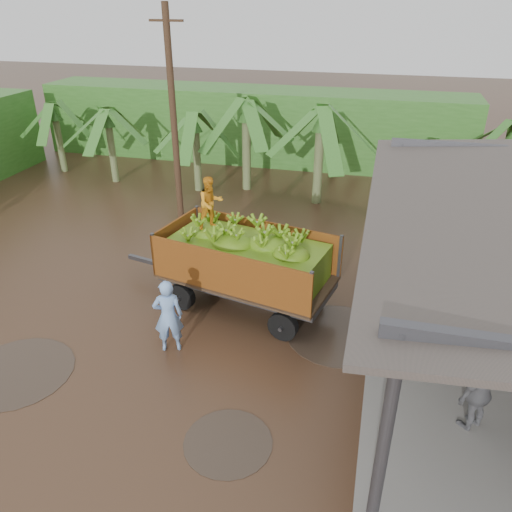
{
  "coord_description": "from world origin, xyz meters",
  "views": [
    {
      "loc": [
        4.78,
        -9.21,
        7.83
      ],
      "look_at": [
        1.69,
        2.73,
        1.32
      ],
      "focal_mm": 35.0,
      "sensor_mm": 36.0,
      "label": 1
    }
  ],
  "objects": [
    {
      "name": "ground",
      "position": [
        0.0,
        0.0,
        0.0
      ],
      "size": [
        100.0,
        100.0,
        0.0
      ],
      "primitive_type": "plane",
      "color": "black",
      "rests_on": "ground"
    },
    {
      "name": "hedge_north",
      "position": [
        -2.0,
        16.0,
        1.8
      ],
      "size": [
        22.0,
        3.0,
        3.6
      ],
      "primitive_type": "cube",
      "color": "#2D661E",
      "rests_on": "ground"
    },
    {
      "name": "banana_trailer",
      "position": [
        1.54,
        2.23,
        1.4
      ],
      "size": [
        6.58,
        3.2,
        3.6
      ],
      "rotation": [
        0.0,
        0.0,
        -0.22
      ],
      "color": "#9C5416",
      "rests_on": "ground"
    },
    {
      "name": "man_blue",
      "position": [
        0.25,
        -0.14,
        0.97
      ],
      "size": [
        0.83,
        0.7,
        1.95
      ],
      "primitive_type": "imported",
      "rotation": [
        0.0,
        0.0,
        3.53
      ],
      "color": "#79A2DD",
      "rests_on": "ground"
    },
    {
      "name": "man_grey",
      "position": [
        7.16,
        -1.01,
        0.96
      ],
      "size": [
        1.14,
        1.12,
        1.93
      ],
      "primitive_type": "imported",
      "rotation": [
        0.0,
        0.0,
        3.9
      ],
      "color": "slate",
      "rests_on": "ground"
    },
    {
      "name": "utility_pole",
      "position": [
        -2.59,
        7.51,
        3.87
      ],
      "size": [
        1.2,
        0.24,
        7.62
      ],
      "color": "#47301E",
      "rests_on": "ground"
    },
    {
      "name": "banana_plants",
      "position": [
        -5.41,
        6.69,
        1.87
      ],
      "size": [
        25.15,
        20.3,
        4.11
      ],
      "color": "#2D661E",
      "rests_on": "ground"
    }
  ]
}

